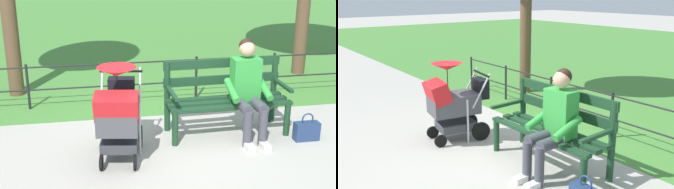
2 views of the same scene
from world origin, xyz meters
TOP-DOWN VIEW (x-y plane):
  - ground_plane at (0.00, 0.00)m, footprint 60.00×60.00m
  - park_bench at (-0.73, -0.12)m, footprint 1.62×0.65m
  - person_on_bench at (-0.96, 0.11)m, footprint 0.54×0.74m
  - stroller at (0.72, 0.48)m, footprint 0.64×0.95m
  - park_fence at (-0.00, -1.40)m, footprint 6.46×0.04m

SIDE VIEW (x-z plane):
  - ground_plane at x=0.00m, z-range 0.00..0.00m
  - park_fence at x=0.00m, z-range 0.07..0.77m
  - park_bench at x=-0.73m, z-range 0.05..1.01m
  - stroller at x=0.72m, z-range 0.02..1.17m
  - person_on_bench at x=-0.96m, z-range 0.04..1.31m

